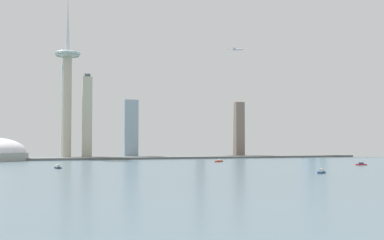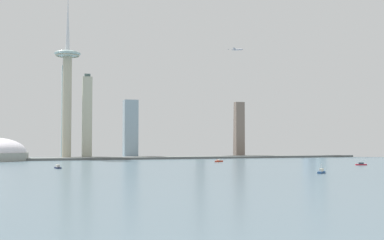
{
  "view_description": "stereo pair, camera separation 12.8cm",
  "coord_description": "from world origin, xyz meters",
  "px_view_note": "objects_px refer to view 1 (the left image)",
  "views": [
    {
      "loc": [
        -282.19,
        -383.9,
        33.67
      ],
      "look_at": [
        -5.59,
        486.43,
        70.54
      ],
      "focal_mm": 46.84,
      "sensor_mm": 36.0,
      "label": 1
    },
    {
      "loc": [
        -282.07,
        -383.94,
        33.67
      ],
      "look_at": [
        -5.59,
        486.43,
        70.54
      ],
      "focal_mm": 46.84,
      "sensor_mm": 36.0,
      "label": 2
    }
  ],
  "objects_px": {
    "skyscraper_6": "(239,130)",
    "boat_0": "(58,167)",
    "skyscraper_3": "(199,118)",
    "boat_3": "(361,164)",
    "boat_4": "(321,172)",
    "observation_tower": "(67,81)",
    "skyscraper_4": "(309,134)",
    "skyscraper_5": "(130,129)",
    "skyscraper_0": "(87,117)",
    "boat_1": "(219,161)",
    "skyscraper_7": "(320,124)",
    "skyscraper_2": "(65,111)",
    "airplane": "(235,50)"
  },
  "relations": [
    {
      "from": "skyscraper_5",
      "to": "boat_3",
      "type": "height_order",
      "value": "skyscraper_5"
    },
    {
      "from": "skyscraper_7",
      "to": "boat_1",
      "type": "distance_m",
      "value": 426.58
    },
    {
      "from": "boat_3",
      "to": "boat_0",
      "type": "bearing_deg",
      "value": -164.8
    },
    {
      "from": "skyscraper_3",
      "to": "boat_3",
      "type": "bearing_deg",
      "value": -76.03
    },
    {
      "from": "skyscraper_6",
      "to": "skyscraper_7",
      "type": "height_order",
      "value": "skyscraper_7"
    },
    {
      "from": "boat_0",
      "to": "airplane",
      "type": "distance_m",
      "value": 513.38
    },
    {
      "from": "boat_1",
      "to": "boat_4",
      "type": "xyz_separation_m",
      "value": [
        3.32,
        -284.35,
        0.39
      ]
    },
    {
      "from": "skyscraper_2",
      "to": "boat_0",
      "type": "bearing_deg",
      "value": -94.74
    },
    {
      "from": "skyscraper_0",
      "to": "skyscraper_7",
      "type": "relative_size",
      "value": 1.02
    },
    {
      "from": "skyscraper_6",
      "to": "boat_3",
      "type": "bearing_deg",
      "value": -85.01
    },
    {
      "from": "boat_1",
      "to": "boat_4",
      "type": "height_order",
      "value": "boat_4"
    },
    {
      "from": "skyscraper_4",
      "to": "boat_4",
      "type": "distance_m",
      "value": 537.08
    },
    {
      "from": "skyscraper_5",
      "to": "boat_0",
      "type": "height_order",
      "value": "skyscraper_5"
    },
    {
      "from": "skyscraper_6",
      "to": "airplane",
      "type": "distance_m",
      "value": 160.4
    },
    {
      "from": "observation_tower",
      "to": "skyscraper_7",
      "type": "bearing_deg",
      "value": 8.08
    },
    {
      "from": "observation_tower",
      "to": "skyscraper_6",
      "type": "bearing_deg",
      "value": 3.32
    },
    {
      "from": "skyscraper_0",
      "to": "skyscraper_4",
      "type": "distance_m",
      "value": 450.72
    },
    {
      "from": "observation_tower",
      "to": "skyscraper_5",
      "type": "height_order",
      "value": "observation_tower"
    },
    {
      "from": "observation_tower",
      "to": "skyscraper_0",
      "type": "bearing_deg",
      "value": 32.79
    },
    {
      "from": "skyscraper_0",
      "to": "boat_4",
      "type": "bearing_deg",
      "value": -68.97
    },
    {
      "from": "skyscraper_4",
      "to": "boat_3",
      "type": "distance_m",
      "value": 360.07
    },
    {
      "from": "skyscraper_0",
      "to": "skyscraper_7",
      "type": "distance_m",
      "value": 521.82
    },
    {
      "from": "skyscraper_0",
      "to": "boat_3",
      "type": "height_order",
      "value": "skyscraper_0"
    },
    {
      "from": "skyscraper_7",
      "to": "boat_0",
      "type": "bearing_deg",
      "value": -148.03
    },
    {
      "from": "skyscraper_6",
      "to": "boat_0",
      "type": "bearing_deg",
      "value": -139.93
    },
    {
      "from": "skyscraper_5",
      "to": "boat_3",
      "type": "distance_m",
      "value": 439.7
    },
    {
      "from": "skyscraper_3",
      "to": "boat_0",
      "type": "relative_size",
      "value": 13.23
    },
    {
      "from": "boat_1",
      "to": "boat_3",
      "type": "distance_m",
      "value": 212.66
    },
    {
      "from": "skyscraper_4",
      "to": "skyscraper_6",
      "type": "relative_size",
      "value": 0.86
    },
    {
      "from": "skyscraper_4",
      "to": "boat_1",
      "type": "distance_m",
      "value": 326.24
    },
    {
      "from": "skyscraper_3",
      "to": "skyscraper_5",
      "type": "height_order",
      "value": "skyscraper_3"
    },
    {
      "from": "skyscraper_6",
      "to": "boat_4",
      "type": "bearing_deg",
      "value": -103.22
    },
    {
      "from": "boat_4",
      "to": "skyscraper_4",
      "type": "bearing_deg",
      "value": 21.96
    },
    {
      "from": "skyscraper_5",
      "to": "skyscraper_0",
      "type": "bearing_deg",
      "value": -174.49
    },
    {
      "from": "skyscraper_3",
      "to": "boat_3",
      "type": "height_order",
      "value": "skyscraper_3"
    },
    {
      "from": "skyscraper_3",
      "to": "observation_tower",
      "type": "bearing_deg",
      "value": -166.2
    },
    {
      "from": "skyscraper_2",
      "to": "skyscraper_3",
      "type": "height_order",
      "value": "skyscraper_3"
    },
    {
      "from": "skyscraper_4",
      "to": "skyscraper_7",
      "type": "relative_size",
      "value": 0.62
    },
    {
      "from": "skyscraper_0",
      "to": "boat_4",
      "type": "xyz_separation_m",
      "value": [
        185.32,
        -482.08,
        -73.96
      ]
    },
    {
      "from": "skyscraper_7",
      "to": "boat_4",
      "type": "xyz_separation_m",
      "value": [
        -333.57,
        -537.02,
        -67.7
      ]
    },
    {
      "from": "skyscraper_2",
      "to": "boat_3",
      "type": "height_order",
      "value": "skyscraper_2"
    },
    {
      "from": "skyscraper_6",
      "to": "boat_0",
      "type": "xyz_separation_m",
      "value": [
        -362.3,
        -304.81,
        -53.05
      ]
    },
    {
      "from": "boat_4",
      "to": "airplane",
      "type": "distance_m",
      "value": 532.35
    },
    {
      "from": "observation_tower",
      "to": "boat_4",
      "type": "bearing_deg",
      "value": -64.09
    },
    {
      "from": "skyscraper_3",
      "to": "airplane",
      "type": "height_order",
      "value": "airplane"
    },
    {
      "from": "skyscraper_6",
      "to": "boat_1",
      "type": "xyz_separation_m",
      "value": [
        -115.52,
        -193.14,
        -53.31
      ]
    },
    {
      "from": "boat_3",
      "to": "airplane",
      "type": "bearing_deg",
      "value": 117.71
    },
    {
      "from": "skyscraper_0",
      "to": "skyscraper_6",
      "type": "xyz_separation_m",
      "value": [
        297.52,
        -4.59,
        -21.04
      ]
    },
    {
      "from": "boat_3",
      "to": "skyscraper_6",
      "type": "bearing_deg",
      "value": 116.45
    },
    {
      "from": "boat_0",
      "to": "boat_3",
      "type": "bearing_deg",
      "value": 71.26
    }
  ]
}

